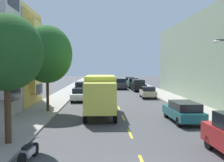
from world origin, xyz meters
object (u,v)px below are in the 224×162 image
object	(u,v)px
delivery_box_truck	(100,93)
parked_suv_navy	(82,89)
parked_wagon_teal	(183,111)
parked_wagon_white	(80,94)
parked_motorcycle	(29,152)
street_tree_second	(47,54)
parked_suv_black	(138,85)
parked_hatchback_champagne	(148,92)
parked_suv_forest	(133,83)
moving_charcoal_sedan	(121,84)
parked_suv_sky	(130,81)
street_tree_nearest	(7,53)
parked_hatchback_burgundy	(90,81)

from	to	relation	value
delivery_box_truck	parked_suv_navy	distance (m)	15.46
parked_wagon_teal	parked_wagon_white	world-z (taller)	same
parked_wagon_teal	parked_motorcycle	xyz separation A→B (m)	(-8.95, -7.69, -0.39)
street_tree_second	parked_suv_black	world-z (taller)	street_tree_second
parked_hatchback_champagne	parked_wagon_white	bearing A→B (deg)	-164.29
parked_suv_forest	parked_wagon_teal	size ratio (longest dim) A/B	1.02
parked_hatchback_champagne	moving_charcoal_sedan	xyz separation A→B (m)	(-2.48, 14.22, 0.23)
parked_suv_navy	parked_suv_forest	bearing A→B (deg)	56.67
parked_motorcycle	parked_suv_black	bearing A→B (deg)	74.30
parked_suv_sky	parked_wagon_white	distance (m)	26.13
street_tree_nearest	parked_wagon_teal	bearing A→B (deg)	26.92
parked_wagon_white	parked_wagon_teal	bearing A→B (deg)	-56.06
street_tree_second	parked_suv_forest	bearing A→B (deg)	68.41
parked_hatchback_burgundy	parked_motorcycle	size ratio (longest dim) A/B	1.97
parked_wagon_teal	delivery_box_truck	bearing A→B (deg)	153.22
parked_motorcycle	parked_suv_navy	bearing A→B (deg)	89.29
street_tree_second	delivery_box_truck	world-z (taller)	street_tree_second
parked_hatchback_burgundy	parked_suv_sky	bearing A→B (deg)	-26.64
delivery_box_truck	parked_suv_forest	size ratio (longest dim) A/B	1.57
parked_suv_forest	parked_suv_navy	distance (m)	15.93
parked_wagon_teal	parked_wagon_white	bearing A→B (deg)	123.94
parked_suv_navy	parked_wagon_teal	bearing A→B (deg)	-64.67
street_tree_nearest	parked_wagon_white	world-z (taller)	street_tree_nearest
parked_suv_black	parked_wagon_teal	bearing A→B (deg)	-90.54
parked_suv_navy	parked_suv_sky	bearing A→B (deg)	65.46
parked_wagon_white	street_tree_second	bearing A→B (deg)	-104.64
street_tree_nearest	street_tree_second	world-z (taller)	street_tree_second
street_tree_nearest	parked_suv_black	world-z (taller)	street_tree_nearest
street_tree_second	parked_wagon_teal	xyz separation A→B (m)	(10.60, -4.46, -4.29)
street_tree_second	parked_hatchback_champagne	world-z (taller)	street_tree_second
parked_wagon_teal	parked_suv_navy	xyz separation A→B (m)	(-8.63, 18.24, 0.18)
parked_wagon_white	parked_suv_navy	bearing A→B (deg)	91.57
parked_suv_sky	parked_hatchback_burgundy	distance (m)	9.63
parked_hatchback_burgundy	parked_suv_black	size ratio (longest dim) A/B	0.83
street_tree_nearest	parked_wagon_white	size ratio (longest dim) A/B	1.37
street_tree_second	parked_suv_sky	size ratio (longest dim) A/B	1.54
parked_wagon_teal	street_tree_second	bearing A→B (deg)	157.21
parked_wagon_teal	moving_charcoal_sedan	world-z (taller)	moving_charcoal_sedan
delivery_box_truck	parked_suv_sky	xyz separation A→B (m)	(6.07, 34.25, -0.88)
parked_suv_sky	moving_charcoal_sedan	size ratio (longest dim) A/B	1.01
parked_hatchback_burgundy	parked_suv_navy	bearing A→B (deg)	-90.21
street_tree_nearest	parked_hatchback_champagne	world-z (taller)	street_tree_nearest
parked_suv_sky	parked_hatchback_burgundy	bearing A→B (deg)	153.36
parked_hatchback_burgundy	parked_wagon_teal	xyz separation A→B (m)	(8.54, -41.60, 0.05)
street_tree_second	parked_wagon_teal	world-z (taller)	street_tree_second
parked_suv_forest	street_tree_nearest	bearing A→B (deg)	-106.19
street_tree_nearest	parked_suv_black	xyz separation A→B (m)	(10.84, 30.39, -3.70)
parked_hatchback_champagne	parked_suv_sky	size ratio (longest dim) A/B	0.83
delivery_box_truck	parked_hatchback_champagne	bearing A→B (deg)	63.08
parked_suv_sky	parked_suv_black	xyz separation A→B (m)	(0.17, -12.28, 0.00)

